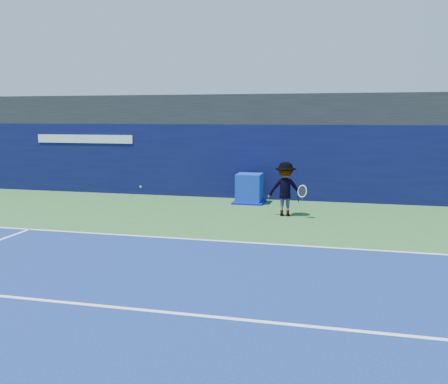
# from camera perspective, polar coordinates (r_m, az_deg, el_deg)

# --- Properties ---
(ground) EXTENTS (80.00, 80.00, 0.00)m
(ground) POSITION_cam_1_polar(r_m,az_deg,el_deg) (11.01, -8.67, -9.09)
(ground) COLOR #2C622C
(ground) RESTS_ON ground
(baseline) EXTENTS (24.00, 0.10, 0.01)m
(baseline) POSITION_cam_1_polar(r_m,az_deg,el_deg) (13.72, -3.89, -5.39)
(baseline) COLOR white
(baseline) RESTS_ON ground
(service_line) EXTENTS (24.00, 0.10, 0.01)m
(service_line) POSITION_cam_1_polar(r_m,az_deg,el_deg) (9.30, -13.46, -12.59)
(service_line) COLOR white
(service_line) RESTS_ON ground
(stadium_band) EXTENTS (36.00, 3.00, 1.20)m
(stadium_band) POSITION_cam_1_polar(r_m,az_deg,el_deg) (21.56, 2.93, 9.38)
(stadium_band) COLOR black
(stadium_band) RESTS_ON back_wall_assembly
(back_wall_assembly) EXTENTS (36.00, 1.03, 3.00)m
(back_wall_assembly) POSITION_cam_1_polar(r_m,az_deg,el_deg) (20.66, 2.35, 3.58)
(back_wall_assembly) COLOR #0A0D3A
(back_wall_assembly) RESTS_ON ground
(equipment_cart) EXTENTS (1.18, 1.18, 1.13)m
(equipment_cart) POSITION_cam_1_polar(r_m,az_deg,el_deg) (19.30, 2.91, 0.28)
(equipment_cart) COLOR #0C2BAE
(equipment_cart) RESTS_ON ground
(tennis_player) EXTENTS (1.36, 0.77, 1.81)m
(tennis_player) POSITION_cam_1_polar(r_m,az_deg,el_deg) (16.87, 7.02, 0.33)
(tennis_player) COLOR silver
(tennis_player) RESTS_ON ground
(tennis_ball) EXTENTS (0.06, 0.06, 0.06)m
(tennis_ball) POSITION_cam_1_polar(r_m,az_deg,el_deg) (17.05, -9.52, 0.59)
(tennis_ball) COLOR #BDD017
(tennis_ball) RESTS_ON ground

